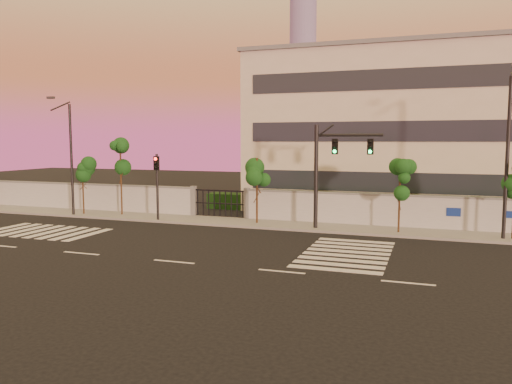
{
  "coord_description": "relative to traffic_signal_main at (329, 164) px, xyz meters",
  "views": [
    {
      "loc": [
        10.69,
        -19.31,
        5.4
      ],
      "look_at": [
        1.76,
        6.0,
        2.6
      ],
      "focal_mm": 35.0,
      "sensor_mm": 36.0,
      "label": 1
    }
  ],
  "objects": [
    {
      "name": "ground",
      "position": [
        -5.0,
        -9.85,
        -3.98
      ],
      "size": [
        120.0,
        120.0,
        0.0
      ],
      "primitive_type": "plane",
      "color": "black",
      "rests_on": "ground"
    },
    {
      "name": "sidewalk",
      "position": [
        -5.0,
        0.65,
        -3.91
      ],
      "size": [
        60.0,
        3.0,
        0.15
      ],
      "primitive_type": "cube",
      "color": "gray",
      "rests_on": "ground"
    },
    {
      "name": "perimeter_wall",
      "position": [
        -4.89,
        2.15,
        -2.91
      ],
      "size": [
        60.0,
        0.36,
        2.2
      ],
      "color": "#ACAFB3",
      "rests_on": "ground"
    },
    {
      "name": "hedge_row",
      "position": [
        -3.83,
        4.89,
        -3.16
      ],
      "size": [
        41.0,
        4.25,
        1.8
      ],
      "color": "black",
      "rests_on": "ground"
    },
    {
      "name": "institutional_building",
      "position": [
        4.0,
        12.14,
        2.17
      ],
      "size": [
        24.4,
        12.4,
        12.25
      ],
      "color": "beige",
      "rests_on": "ground"
    },
    {
      "name": "distant_skyscraper",
      "position": [
        -70.0,
        270.15,
        58.0
      ],
      "size": [
        16.0,
        16.0,
        118.0
      ],
      "color": "slate",
      "rests_on": "ground"
    },
    {
      "name": "road_markings",
      "position": [
        -6.58,
        -6.09,
        -3.97
      ],
      "size": [
        57.0,
        7.62,
        0.02
      ],
      "color": "silver",
      "rests_on": "ground"
    },
    {
      "name": "street_tree_b",
      "position": [
        -17.74,
        0.15,
        -1.05
      ],
      "size": [
        1.38,
        1.1,
        3.99
      ],
      "color": "#382314",
      "rests_on": "ground"
    },
    {
      "name": "street_tree_c",
      "position": [
        -14.94,
        0.76,
        -0.01
      ],
      "size": [
        1.45,
        1.16,
        5.4
      ],
      "color": "#382314",
      "rests_on": "ground"
    },
    {
      "name": "street_tree_d",
      "position": [
        -4.69,
        0.54,
        -0.83
      ],
      "size": [
        1.56,
        1.24,
        4.27
      ],
      "color": "#382314",
      "rests_on": "ground"
    },
    {
      "name": "street_tree_e",
      "position": [
        4.05,
        0.18,
        -0.83
      ],
      "size": [
        1.4,
        1.11,
        4.28
      ],
      "color": "#382314",
      "rests_on": "ground"
    },
    {
      "name": "traffic_signal_main",
      "position": [
        0.0,
        0.0,
        0.0
      ],
      "size": [
        3.98,
        0.46,
        6.3
      ],
      "rotation": [
        0.0,
        0.0,
        -0.06
      ],
      "color": "black",
      "rests_on": "ground"
    },
    {
      "name": "traffic_signal_secondary",
      "position": [
        -11.34,
        -0.49,
        -1.13
      ],
      "size": [
        0.35,
        0.34,
        4.5
      ],
      "rotation": [
        0.0,
        0.0,
        -0.13
      ],
      "color": "black",
      "rests_on": "ground"
    },
    {
      "name": "streetlight_west",
      "position": [
        -18.21,
        -0.59,
        0.49
      ],
      "size": [
        0.49,
        1.99,
        8.27
      ],
      "color": "black",
      "rests_on": "ground"
    },
    {
      "name": "streetlight_east",
      "position": [
        9.45,
        -0.06,
        0.95
      ],
      "size": [
        0.55,
        2.2,
        9.13
      ],
      "color": "black",
      "rests_on": "ground"
    }
  ]
}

